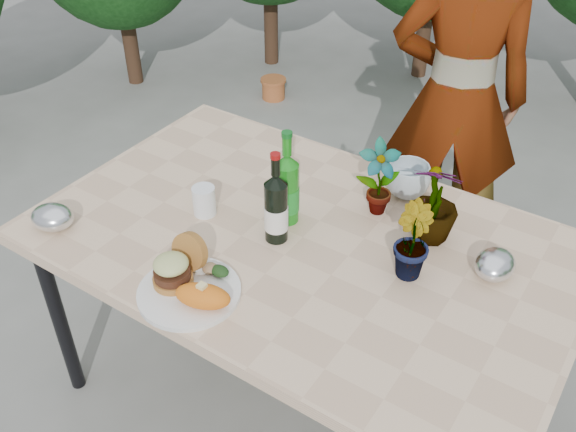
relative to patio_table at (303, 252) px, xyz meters
The scene contains 17 objects.
ground 0.69m from the patio_table, ahead, with size 80.00×80.00×0.00m, color slate.
patio_table is the anchor object (origin of this frame).
dinner_plate 0.40m from the patio_table, 108.05° to the right, with size 0.28×0.28×0.01m, color white.
burger_stack 0.42m from the patio_table, 116.45° to the right, with size 0.11×0.16×0.11m.
sweet_potato 0.41m from the patio_table, 97.82° to the right, with size 0.15×0.08×0.06m, color orange.
grilled_veg 0.31m from the patio_table, 110.40° to the right, with size 0.08×0.05×0.03m.
wine_bottle 0.18m from the patio_table, 143.69° to the right, with size 0.07×0.07×0.29m.
sparkling_water 0.20m from the patio_table, 152.12° to the left, with size 0.07×0.07×0.31m.
plastic_cup 0.34m from the patio_table, 167.97° to the right, with size 0.07×0.07×0.10m, color white.
seedling_left 0.32m from the patio_table, 62.70° to the left, with size 0.13×0.09×0.25m, color #2E6020.
seedling_mid 0.37m from the patio_table, ahead, with size 0.12×0.10×0.22m, color #2D6121.
seedling_right 0.42m from the patio_table, 34.31° to the left, with size 0.14×0.14×0.26m, color #215A1F.
blue_bowl 0.42m from the patio_table, 66.60° to the left, with size 0.14×0.14×0.11m, color silver.
foil_packet_left 0.76m from the patio_table, 149.90° to the right, with size 0.13×0.11×0.08m, color silver.
foil_packet_right 0.56m from the patio_table, 16.08° to the left, with size 0.13×0.11×0.08m, color silver.
person 1.07m from the patio_table, 86.92° to the left, with size 0.57×0.37×1.56m, color #A46F52.
terracotta_pot 2.49m from the patio_table, 127.05° to the left, with size 0.17×0.17×0.14m.
Camera 1 is at (0.79, -1.27, 1.96)m, focal length 40.00 mm.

